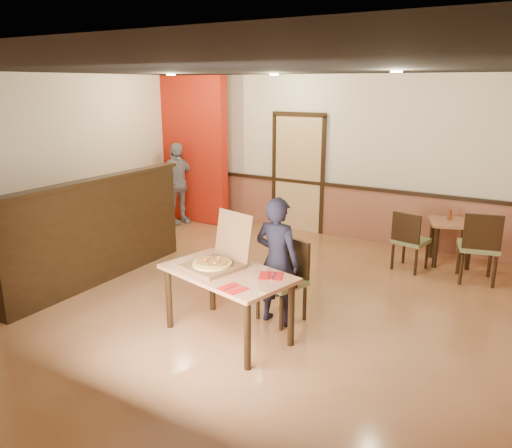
{
  "coord_description": "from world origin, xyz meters",
  "views": [
    {
      "loc": [
        3.11,
        -4.69,
        2.64
      ],
      "look_at": [
        0.34,
        0.0,
        1.11
      ],
      "focal_mm": 35.0,
      "sensor_mm": 36.0,
      "label": 1
    }
  ],
  "objects": [
    {
      "name": "main_table",
      "position": [
        0.36,
        -0.62,
        0.64
      ],
      "size": [
        1.54,
        1.1,
        0.75
      ],
      "rotation": [
        0.0,
        0.0,
        -0.24
      ],
      "color": "#C37D52",
      "rests_on": "floor"
    },
    {
      "name": "napkin_far",
      "position": [
        0.82,
        -0.51,
        0.75
      ],
      "size": [
        0.31,
        0.31,
        0.01
      ],
      "rotation": [
        0.0,
        0.0,
        0.4
      ],
      "color": "red",
      "rests_on": "main_table"
    },
    {
      "name": "booth_partition",
      "position": [
        -2.0,
        -0.2,
        0.74
      ],
      "size": [
        0.2,
        3.1,
        1.44
      ],
      "color": "black",
      "rests_on": "floor"
    },
    {
      "name": "spot_a",
      "position": [
        -2.3,
        1.8,
        2.78
      ],
      "size": [
        0.14,
        0.14,
        0.02
      ],
      "primitive_type": "cylinder",
      "color": "beige",
      "rests_on": "ceiling"
    },
    {
      "name": "wall_left",
      "position": [
        -3.5,
        0.0,
        1.4
      ],
      "size": [
        0.0,
        7.0,
        7.0
      ],
      "primitive_type": "plane",
      "rotation": [
        1.57,
        0.0,
        1.57
      ],
      "color": "beige",
      "rests_on": "floor"
    },
    {
      "name": "spot_b",
      "position": [
        -0.8,
        2.5,
        2.78
      ],
      "size": [
        0.14,
        0.14,
        0.02
      ],
      "primitive_type": "cylinder",
      "color": "beige",
      "rests_on": "ceiling"
    },
    {
      "name": "side_table",
      "position": [
        1.99,
        2.97,
        0.5
      ],
      "size": [
        0.79,
        0.79,
        0.67
      ],
      "rotation": [
        0.0,
        0.0,
        0.33
      ],
      "color": "#C37D52",
      "rests_on": "floor"
    },
    {
      "name": "ceiling",
      "position": [
        0.0,
        0.0,
        2.8
      ],
      "size": [
        7.0,
        7.0,
        0.0
      ],
      "primitive_type": "plane",
      "rotation": [
        3.14,
        0.0,
        0.0
      ],
      "color": "black",
      "rests_on": "wall_back"
    },
    {
      "name": "napkin_near",
      "position": [
        0.66,
        -0.99,
        0.75
      ],
      "size": [
        0.28,
        0.28,
        0.01
      ],
      "rotation": [
        0.0,
        0.0,
        -0.25
      ],
      "color": "red",
      "rests_on": "main_table"
    },
    {
      "name": "red_accent_panel",
      "position": [
        -2.9,
        3.0,
        1.4
      ],
      "size": [
        1.6,
        0.2,
        2.78
      ],
      "primitive_type": "cube",
      "color": "#AA1B0C",
      "rests_on": "floor"
    },
    {
      "name": "floor",
      "position": [
        0.0,
        0.0,
        0.0
      ],
      "size": [
        7.0,
        7.0,
        0.0
      ],
      "primitive_type": "plane",
      "color": "#BD7949",
      "rests_on": "ground"
    },
    {
      "name": "spot_c",
      "position": [
        1.4,
        1.5,
        2.78
      ],
      "size": [
        0.14,
        0.14,
        0.02
      ],
      "primitive_type": "cylinder",
      "color": "beige",
      "rests_on": "ceiling"
    },
    {
      "name": "wainscot_back",
      "position": [
        0.0,
        3.47,
        0.45
      ],
      "size": [
        7.0,
        0.04,
        0.9
      ],
      "primitive_type": "cube",
      "color": "#9B583E",
      "rests_on": "floor"
    },
    {
      "name": "side_chair_right",
      "position": [
        2.46,
        2.35,
        0.55
      ],
      "size": [
        0.6,
        0.6,
        1.01
      ],
      "rotation": [
        0.0,
        0.0,
        3.38
      ],
      "color": "olive",
      "rests_on": "floor"
    },
    {
      "name": "side_chair_left",
      "position": [
        1.53,
        2.36,
        0.48
      ],
      "size": [
        0.52,
        0.52,
        0.88
      ],
      "rotation": [
        0.0,
        0.0,
        2.94
      ],
      "color": "olive",
      "rests_on": "floor"
    },
    {
      "name": "pizza",
      "position": [
        0.18,
        -0.63,
        0.8
      ],
      "size": [
        0.51,
        0.51,
        0.03
      ],
      "primitive_type": "cylinder",
      "rotation": [
        0.0,
        0.0,
        0.24
      ],
      "color": "#E9BF55",
      "rests_on": "pizza_box"
    },
    {
      "name": "back_door",
      "position": [
        -0.8,
        3.46,
        1.05
      ],
      "size": [
        0.9,
        0.06,
        2.1
      ],
      "primitive_type": "cube",
      "color": "#DCB171",
      "rests_on": "wall_back"
    },
    {
      "name": "diner",
      "position": [
        0.65,
        -0.06,
        0.73
      ],
      "size": [
        0.55,
        0.37,
        1.47
      ],
      "primitive_type": "imported",
      "rotation": [
        0.0,
        0.0,
        3.11
      ],
      "color": "black",
      "rests_on": "floor"
    },
    {
      "name": "wall_back",
      "position": [
        0.0,
        3.5,
        1.4
      ],
      "size": [
        7.0,
        0.0,
        7.0
      ],
      "primitive_type": "plane",
      "rotation": [
        1.57,
        0.0,
        0.0
      ],
      "color": "beige",
      "rests_on": "floor"
    },
    {
      "name": "pizza_box",
      "position": [
        0.19,
        -0.58,
        0.82
      ],
      "size": [
        0.66,
        0.73,
        0.56
      ],
      "rotation": [
        0.0,
        0.0,
        -0.25
      ],
      "color": "brown",
      "rests_on": "main_table"
    },
    {
      "name": "passerby",
      "position": [
        -3.0,
        2.67,
        0.79
      ],
      "size": [
        0.69,
        1.0,
        1.57
      ],
      "primitive_type": "imported",
      "rotation": [
        0.0,
        0.0,
        1.21
      ],
      "color": "gray",
      "rests_on": "floor"
    },
    {
      "name": "condiment",
      "position": [
        1.94,
        3.05,
        0.74
      ],
      "size": [
        0.06,
        0.06,
        0.15
      ],
      "primitive_type": "cylinder",
      "color": "brown",
      "rests_on": "side_table"
    },
    {
      "name": "diner_chair",
      "position": [
        0.69,
        0.08,
        0.51
      ],
      "size": [
        0.58,
        0.58,
        0.93
      ],
      "rotation": [
        0.0,
        0.0,
        -0.3
      ],
      "color": "olive",
      "rests_on": "floor"
    },
    {
      "name": "chair_rail_back",
      "position": [
        0.0,
        3.45,
        0.92
      ],
      "size": [
        7.0,
        0.06,
        0.06
      ],
      "primitive_type": "cube",
      "color": "black",
      "rests_on": "wall_back"
    }
  ]
}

